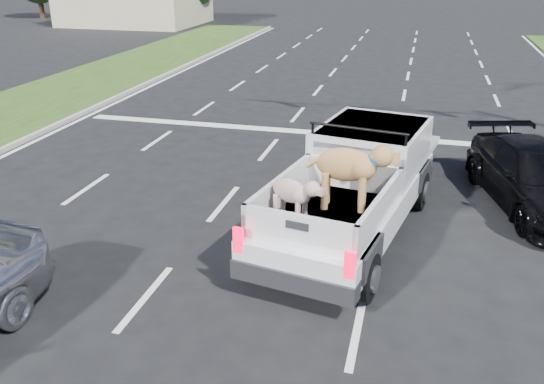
{
  "coord_description": "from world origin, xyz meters",
  "views": [
    {
      "loc": [
        2.31,
        -7.32,
        5.28
      ],
      "look_at": [
        -0.1,
        2.0,
        1.26
      ],
      "focal_mm": 38.0,
      "sensor_mm": 36.0,
      "label": 1
    }
  ],
  "objects": [
    {
      "name": "black_coupe",
      "position": [
        5.0,
        5.62,
        0.69
      ],
      "size": [
        3.13,
        5.09,
        1.38
      ],
      "primitive_type": "imported",
      "rotation": [
        0.0,
        0.0,
        0.27
      ],
      "color": "black",
      "rests_on": "ground"
    },
    {
      "name": "curb_left",
      "position": [
        -9.05,
        6.0,
        0.07
      ],
      "size": [
        0.15,
        60.0,
        0.14
      ],
      "primitive_type": "cube",
      "color": "gray",
      "rests_on": "ground"
    },
    {
      "name": "ground",
      "position": [
        0.0,
        0.0,
        0.0
      ],
      "size": [
        160.0,
        160.0,
        0.0
      ],
      "primitive_type": "plane",
      "color": "black",
      "rests_on": "ground"
    },
    {
      "name": "pickup_truck",
      "position": [
        1.24,
        3.32,
        1.04
      ],
      "size": [
        3.15,
        6.15,
        2.2
      ],
      "rotation": [
        0.0,
        0.0,
        -0.19
      ],
      "color": "black",
      "rests_on": "ground"
    },
    {
      "name": "road_markings",
      "position": [
        0.0,
        6.56,
        0.01
      ],
      "size": [
        17.75,
        60.0,
        0.01
      ],
      "color": "silver",
      "rests_on": "ground"
    }
  ]
}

